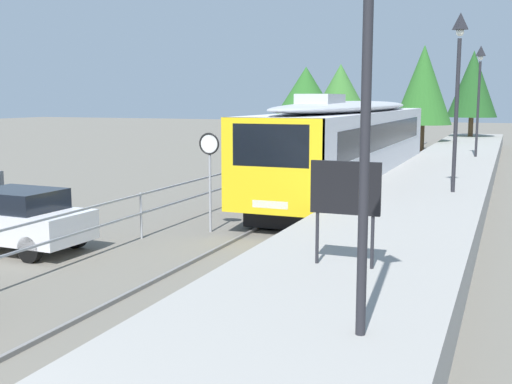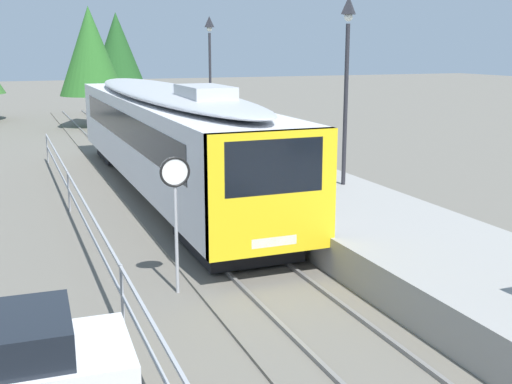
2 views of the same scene
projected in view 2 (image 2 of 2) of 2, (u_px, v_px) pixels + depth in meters
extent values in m
plane|color=#6B665B|center=(77.00, 203.00, 20.26)|extent=(160.00, 160.00, 0.00)
cube|color=#6B665B|center=(169.00, 195.00, 21.34)|extent=(3.20, 60.00, 0.06)
cube|color=slate|center=(147.00, 194.00, 21.06)|extent=(0.08, 60.00, 0.08)
cube|color=slate|center=(189.00, 191.00, 21.58)|extent=(0.08, 60.00, 0.08)
cube|color=silver|center=(165.00, 136.00, 21.18)|extent=(2.80, 18.48, 2.55)
cube|color=yellow|center=(272.00, 193.00, 12.90)|extent=(2.80, 0.24, 2.55)
cube|color=black|center=(274.00, 167.00, 12.70)|extent=(2.13, 0.08, 1.12)
cube|color=black|center=(164.00, 124.00, 21.09)|extent=(2.82, 15.53, 0.92)
ellipsoid|color=#B2B5BA|center=(163.00, 92.00, 20.86)|extent=(2.69, 17.74, 0.44)
cube|color=#B2B5BA|center=(205.00, 93.00, 16.61)|extent=(1.10, 2.20, 0.36)
cube|color=#EAE5C6|center=(273.00, 241.00, 13.06)|extent=(1.00, 0.10, 0.20)
cube|color=black|center=(235.00, 236.00, 15.33)|extent=(2.24, 3.20, 0.55)
cube|color=black|center=(128.00, 152.00, 27.72)|extent=(2.24, 3.20, 0.55)
cube|color=#999691|center=(258.00, 175.00, 22.42)|extent=(3.90, 60.00, 0.90)
cylinder|color=#232328|center=(346.00, 106.00, 18.28)|extent=(0.12, 0.12, 4.60)
pyramid|color=#232328|center=(349.00, 5.00, 17.66)|extent=(0.34, 0.34, 0.50)
sphere|color=silver|center=(348.00, 17.00, 17.73)|extent=(0.24, 0.24, 0.24)
cylinder|color=#232328|center=(210.00, 83.00, 29.87)|extent=(0.12, 0.12, 4.60)
pyramid|color=#232328|center=(209.00, 22.00, 29.24)|extent=(0.34, 0.34, 0.50)
sphere|color=silver|center=(209.00, 29.00, 29.31)|extent=(0.24, 0.24, 0.24)
cylinder|color=#9EA0A5|center=(176.00, 241.00, 12.66)|extent=(0.07, 0.07, 2.20)
cylinder|color=white|center=(175.00, 172.00, 12.33)|extent=(0.60, 0.03, 0.60)
torus|color=black|center=(175.00, 172.00, 12.31)|extent=(0.61, 0.05, 0.61)
cube|color=#9EA0A5|center=(121.00, 267.00, 10.83)|extent=(0.05, 36.00, 0.05)
cube|color=#9EA0A5|center=(122.00, 295.00, 10.95)|extent=(0.05, 36.00, 0.05)
cylinder|color=#9EA0A5|center=(122.00, 299.00, 10.96)|extent=(0.06, 0.06, 1.25)
cylinder|color=#9EA0A5|center=(69.00, 191.00, 19.11)|extent=(0.06, 0.06, 1.25)
cylinder|color=#9EA0A5|center=(47.00, 148.00, 27.26)|extent=(0.06, 0.06, 1.25)
cylinder|color=black|center=(77.00, 367.00, 9.26)|extent=(0.63, 0.22, 0.62)
cylinder|color=brown|center=(94.00, 112.00, 38.76)|extent=(0.36, 0.36, 2.01)
cone|color=#286023|center=(90.00, 51.00, 37.95)|extent=(3.84, 3.84, 5.24)
cylinder|color=brown|center=(119.00, 100.00, 45.75)|extent=(0.36, 0.36, 2.35)
cone|color=#1E4C1E|center=(117.00, 48.00, 44.95)|extent=(3.66, 3.66, 4.90)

